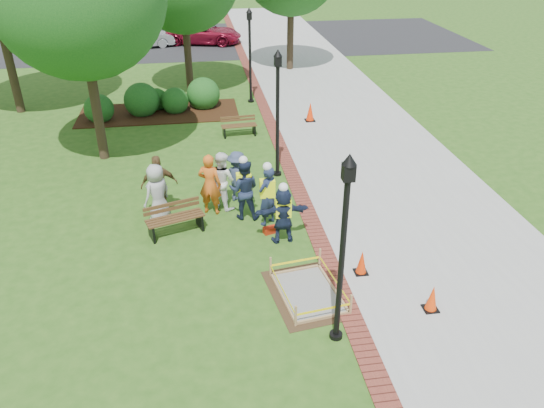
{
  "coord_description": "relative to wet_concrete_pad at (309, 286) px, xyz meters",
  "views": [
    {
      "loc": [
        -1.35,
        -11.2,
        7.98
      ],
      "look_at": [
        0.5,
        1.2,
        1.0
      ],
      "focal_mm": 35.0,
      "sensor_mm": 36.0,
      "label": 1
    }
  ],
  "objects": [
    {
      "name": "casual_person_e",
      "position": [
        -1.22,
        4.88,
        0.58
      ],
      "size": [
        0.62,
        0.58,
        1.64
      ],
      "color": "#35405D",
      "rests_on": "ground"
    },
    {
      "name": "cone_front",
      "position": [
        2.63,
        -0.97,
        0.09
      ],
      "size": [
        0.34,
        0.34,
        0.67
      ],
      "color": "black",
      "rests_on": "ground"
    },
    {
      "name": "shrub_a",
      "position": [
        -6.43,
        12.89,
        -0.23
      ],
      "size": [
        1.26,
        1.26,
        1.26
      ],
      "primitive_type": "sphere",
      "color": "#134317",
      "rests_on": "ground"
    },
    {
      "name": "parked_car_b",
      "position": [
        -5.43,
        26.78,
        -0.23
      ],
      "size": [
        2.8,
        4.64,
        1.41
      ],
      "primitive_type": "imported",
      "rotation": [
        0.0,
        0.0,
        1.79
      ],
      "color": "#B0B0B5",
      "rests_on": "ground"
    },
    {
      "name": "shrub_c",
      "position": [
        -3.23,
        13.53,
        -0.23
      ],
      "size": [
        1.21,
        1.21,
        1.21
      ],
      "primitive_type": "sphere",
      "color": "#134317",
      "rests_on": "ground"
    },
    {
      "name": "shrub_e",
      "position": [
        -4.08,
        14.11,
        -0.23
      ],
      "size": [
        1.03,
        1.03,
        1.03
      ],
      "primitive_type": "sphere",
      "color": "#134317",
      "rests_on": "ground"
    },
    {
      "name": "cone_back",
      "position": [
        1.47,
        0.61,
        0.08
      ],
      "size": [
        0.34,
        0.34,
        0.66
      ],
      "color": "black",
      "rests_on": "ground"
    },
    {
      "name": "toolbox",
      "position": [
        -0.51,
        2.83,
        -0.14
      ],
      "size": [
        0.41,
        0.3,
        0.18
      ],
      "primitive_type": "cube",
      "rotation": [
        0.0,
        0.0,
        0.31
      ],
      "color": "#AA210D",
      "rests_on": "ground"
    },
    {
      "name": "shrub_b",
      "position": [
        -4.67,
        13.44,
        -0.23
      ],
      "size": [
        1.53,
        1.53,
        1.53
      ],
      "primitive_type": "sphere",
      "color": "#134317",
      "rests_on": "ground"
    },
    {
      "name": "lamp_far",
      "position": [
        0.28,
        14.5,
        2.25
      ],
      "size": [
        0.28,
        0.28,
        4.26
      ],
      "color": "black",
      "rests_on": "ground"
    },
    {
      "name": "bench_far",
      "position": [
        -0.67,
        10.3,
        0.01
      ],
      "size": [
        1.45,
        0.59,
        0.76
      ],
      "color": "brown",
      "rests_on": "ground"
    },
    {
      "name": "bench_near",
      "position": [
        -3.12,
        3.21,
        0.04
      ],
      "size": [
        1.69,
        1.0,
        0.87
      ],
      "color": "brown",
      "rests_on": "ground"
    },
    {
      "name": "mulch_bed",
      "position": [
        -3.97,
        13.5,
        -0.21
      ],
      "size": [
        7.0,
        3.0,
        0.05
      ],
      "primitive_type": "cube",
      "color": "#381E0F",
      "rests_on": "ground"
    },
    {
      "name": "brick_edging",
      "position": [
        0.78,
        11.5,
        -0.22
      ],
      "size": [
        0.5,
        60.0,
        0.03
      ],
      "primitive_type": "cube",
      "color": "maroon",
      "rests_on": "ground"
    },
    {
      "name": "ground",
      "position": [
        -0.97,
        1.5,
        -0.23
      ],
      "size": [
        100.0,
        100.0,
        0.0
      ],
      "primitive_type": "plane",
      "color": "#285116",
      "rests_on": "ground"
    },
    {
      "name": "lamp_mid",
      "position": [
        0.28,
        6.5,
        2.25
      ],
      "size": [
        0.28,
        0.28,
        4.26
      ],
      "color": "black",
      "rests_on": "ground"
    },
    {
      "name": "hivis_worker_a",
      "position": [
        -0.21,
        2.39,
        0.65
      ],
      "size": [
        0.54,
        0.37,
        1.77
      ],
      "color": "#1C314A",
      "rests_on": "ground"
    },
    {
      "name": "cone_far",
      "position": [
        2.5,
        11.52,
        0.16
      ],
      "size": [
        0.42,
        0.42,
        0.83
      ],
      "color": "black",
      "rests_on": "ground"
    },
    {
      "name": "shrub_d",
      "position": [
        -1.95,
        14.0,
        -0.23
      ],
      "size": [
        1.5,
        1.5,
        1.5
      ],
      "primitive_type": "sphere",
      "color": "#134317",
      "rests_on": "ground"
    },
    {
      "name": "casual_person_c",
      "position": [
        -1.71,
        4.55,
        0.66
      ],
      "size": [
        0.66,
        0.67,
        1.79
      ],
      "color": "white",
      "rests_on": "ground"
    },
    {
      "name": "sidewalk",
      "position": [
        4.03,
        11.5,
        -0.22
      ],
      "size": [
        6.0,
        60.0,
        0.02
      ],
      "primitive_type": "cube",
      "color": "#9E9E99",
      "rests_on": "ground"
    },
    {
      "name": "lamp_near",
      "position": [
        0.28,
        -1.5,
        2.25
      ],
      "size": [
        0.28,
        0.28,
        4.26
      ],
      "color": "black",
      "rests_on": "ground"
    },
    {
      "name": "casual_person_a",
      "position": [
        -3.59,
        4.0,
        0.65
      ],
      "size": [
        0.66,
        0.65,
        1.77
      ],
      "color": "#A0A0A0",
      "rests_on": "ground"
    },
    {
      "name": "casual_person_d",
      "position": [
        -3.55,
        4.48,
        0.68
      ],
      "size": [
        0.63,
        0.45,
        1.83
      ],
      "color": "brown",
      "rests_on": "ground"
    },
    {
      "name": "hivis_worker_c",
      "position": [
        -1.12,
        3.81,
        0.74
      ],
      "size": [
        0.65,
        0.48,
        1.97
      ],
      "color": "#18293F",
      "rests_on": "ground"
    },
    {
      "name": "wet_concrete_pad",
      "position": [
        0.0,
        0.0,
        0.0
      ],
      "size": [
        2.02,
        2.52,
        0.55
      ],
      "color": "#47331E",
      "rests_on": "ground"
    },
    {
      "name": "parked_car_a",
      "position": [
        -9.16,
        26.98,
        -0.23
      ],
      "size": [
        2.76,
        5.04,
        1.56
      ],
      "primitive_type": "imported",
      "rotation": [
        0.0,
        0.0,
        1.42
      ],
      "color": "#28272A",
      "rests_on": "ground"
    },
    {
      "name": "hivis_worker_b",
      "position": [
        -0.5,
        3.35,
        0.73
      ],
      "size": [
        0.68,
        0.65,
        1.94
      ],
      "color": "#1C2A4A",
      "rests_on": "ground"
    },
    {
      "name": "casual_person_b",
      "position": [
        -2.08,
        4.23,
        0.71
      ],
      "size": [
        0.7,
        0.58,
        1.89
      ],
      "color": "#D85C19",
      "rests_on": "ground"
    },
    {
      "name": "parking_lot",
      "position": [
        -0.97,
        28.5,
        -0.23
      ],
      "size": [
        36.0,
        12.0,
        0.01
      ],
      "primitive_type": "cube",
      "color": "black",
      "rests_on": "ground"
    },
    {
      "name": "parked_car_c",
      "position": [
        -1.42,
        27.39,
        -0.23
      ],
      "size": [
        3.04,
        4.94,
        1.5
      ],
      "primitive_type": "imported",
      "rotation": [
        0.0,
        0.0,
        1.33
      ],
      "color": "maroon",
      "rests_on": "ground"
    }
  ]
}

